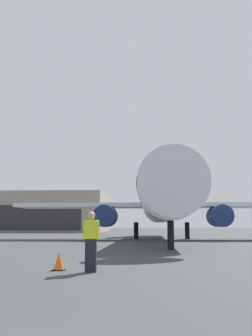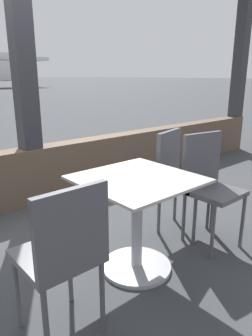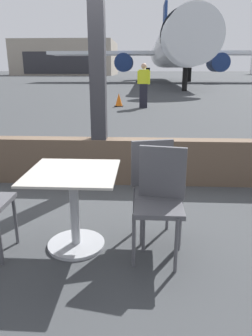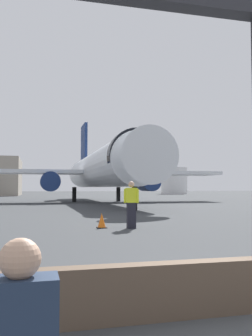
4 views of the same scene
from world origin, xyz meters
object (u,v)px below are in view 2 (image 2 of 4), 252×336
at_px(cafe_chair_window_right, 208,179).
at_px(fuel_storage_tank, 6,67).
at_px(cafe_chair_aisle_left, 178,172).
at_px(cafe_chair_window_left, 64,249).
at_px(dining_table, 137,218).

height_order(cafe_chair_window_right, fuel_storage_tank, fuel_storage_tank).
relative_size(cafe_chair_window_right, cafe_chair_aisle_left, 1.02).
xyz_separation_m(cafe_chair_window_left, cafe_chair_window_right, (1.48, 0.16, 0.01)).
xyz_separation_m(dining_table, cafe_chair_window_left, (-0.73, -0.23, 0.14)).
height_order(cafe_chair_window_right, cafe_chair_aisle_left, cafe_chair_window_right).
bearing_deg(fuel_storage_tank, dining_table, -110.43).
height_order(dining_table, cafe_chair_window_left, cafe_chair_window_left).
xyz_separation_m(dining_table, cafe_chair_window_right, (0.75, -0.07, 0.15)).
distance_m(dining_table, cafe_chair_aisle_left, 0.76).
relative_size(cafe_chair_aisle_left, fuel_storage_tank, 0.15).
relative_size(cafe_chair_window_right, fuel_storage_tank, 0.15).
relative_size(dining_table, cafe_chair_aisle_left, 0.82).
relative_size(cafe_chair_window_left, fuel_storage_tank, 0.14).
bearing_deg(cafe_chair_window_left, fuel_storage_tank, 69.16).
distance_m(cafe_chair_window_left, fuel_storage_tank, 85.55).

